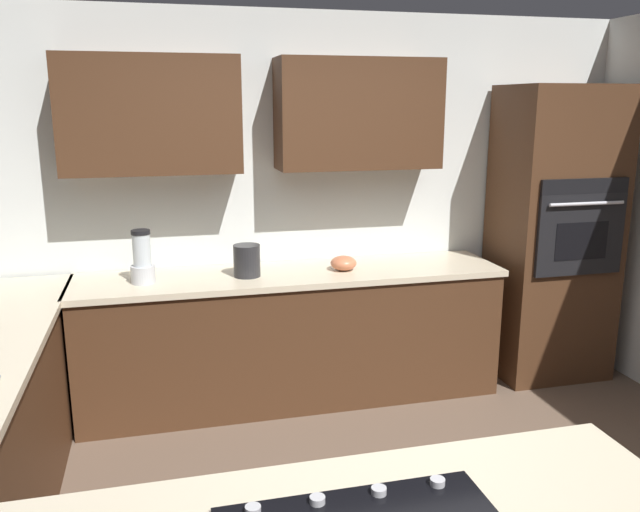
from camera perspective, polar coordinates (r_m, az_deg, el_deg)
wall_back at (r=4.51m, az=-3.06°, el=6.52°), size 6.00×0.44×2.60m
lower_cabinets_back at (r=4.44m, az=-2.46°, el=-7.30°), size 2.80×0.60×0.86m
countertop_back at (r=4.30m, az=-2.52°, el=-1.68°), size 2.84×0.64×0.04m
wall_oven at (r=5.01m, az=19.88°, el=1.80°), size 0.80×0.66×2.12m
blender at (r=4.16m, az=-15.40°, el=-0.37°), size 0.15×0.15×0.34m
mixing_bowl at (r=4.34m, az=2.09°, el=-0.63°), size 0.18×0.18×0.10m
kettle at (r=4.20m, az=-6.47°, el=-0.41°), size 0.17×0.17×0.21m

